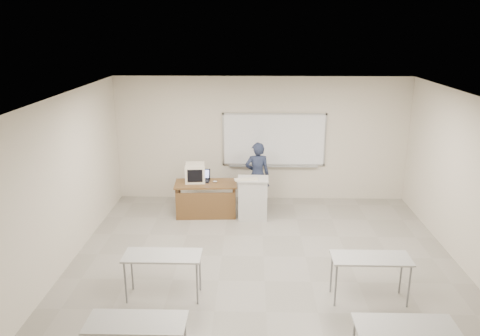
{
  "coord_description": "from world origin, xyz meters",
  "views": [
    {
      "loc": [
        -0.23,
        -6.97,
        4.1
      ],
      "look_at": [
        -0.47,
        2.2,
        1.32
      ],
      "focal_mm": 35.0,
      "sensor_mm": 36.0,
      "label": 1
    }
  ],
  "objects_px": {
    "crt_monitor": "(195,173)",
    "laptop": "(202,178)",
    "mouse": "(215,181)",
    "presenter": "(257,175)",
    "keyboard": "(246,179)",
    "whiteboard": "(274,140)",
    "podium": "(253,198)",
    "instructor_desk": "(206,194)"
  },
  "relations": [
    {
      "from": "laptop",
      "to": "mouse",
      "type": "relative_size",
      "value": 3.33
    },
    {
      "from": "laptop",
      "to": "instructor_desk",
      "type": "bearing_deg",
      "value": -66.67
    },
    {
      "from": "instructor_desk",
      "to": "keyboard",
      "type": "height_order",
      "value": "keyboard"
    },
    {
      "from": "whiteboard",
      "to": "crt_monitor",
      "type": "xyz_separation_m",
      "value": [
        -1.8,
        -0.94,
        -0.53
      ]
    },
    {
      "from": "mouse",
      "to": "keyboard",
      "type": "bearing_deg",
      "value": -13.58
    },
    {
      "from": "keyboard",
      "to": "presenter",
      "type": "relative_size",
      "value": 0.32
    },
    {
      "from": "instructor_desk",
      "to": "laptop",
      "type": "xyz_separation_m",
      "value": [
        -0.1,
        0.27,
        0.27
      ]
    },
    {
      "from": "whiteboard",
      "to": "mouse",
      "type": "distance_m",
      "value": 1.84
    },
    {
      "from": "laptop",
      "to": "presenter",
      "type": "xyz_separation_m",
      "value": [
        1.26,
        0.35,
        -0.02
      ]
    },
    {
      "from": "whiteboard",
      "to": "podium",
      "type": "relative_size",
      "value": 2.66
    },
    {
      "from": "instructor_desk",
      "to": "crt_monitor",
      "type": "relative_size",
      "value": 2.83
    },
    {
      "from": "laptop",
      "to": "mouse",
      "type": "height_order",
      "value": "laptop"
    },
    {
      "from": "podium",
      "to": "mouse",
      "type": "xyz_separation_m",
      "value": [
        -0.85,
        0.24,
        0.3
      ]
    },
    {
      "from": "instructor_desk",
      "to": "keyboard",
      "type": "relative_size",
      "value": 2.75
    },
    {
      "from": "crt_monitor",
      "to": "laptop",
      "type": "height_order",
      "value": "crt_monitor"
    },
    {
      "from": "instructor_desk",
      "to": "laptop",
      "type": "height_order",
      "value": "laptop"
    },
    {
      "from": "laptop",
      "to": "crt_monitor",
      "type": "bearing_deg",
      "value": -165.54
    },
    {
      "from": "podium",
      "to": "presenter",
      "type": "xyz_separation_m",
      "value": [
        0.1,
        0.7,
        0.31
      ]
    },
    {
      "from": "podium",
      "to": "mouse",
      "type": "bearing_deg",
      "value": 165.32
    },
    {
      "from": "mouse",
      "to": "keyboard",
      "type": "height_order",
      "value": "keyboard"
    },
    {
      "from": "presenter",
      "to": "laptop",
      "type": "bearing_deg",
      "value": 9.7
    },
    {
      "from": "laptop",
      "to": "keyboard",
      "type": "distance_m",
      "value": 1.12
    },
    {
      "from": "instructor_desk",
      "to": "presenter",
      "type": "relative_size",
      "value": 0.88
    },
    {
      "from": "keyboard",
      "to": "presenter",
      "type": "xyz_separation_m",
      "value": [
        0.25,
        0.82,
        -0.16
      ]
    },
    {
      "from": "podium",
      "to": "keyboard",
      "type": "height_order",
      "value": "keyboard"
    },
    {
      "from": "podium",
      "to": "mouse",
      "type": "relative_size",
      "value": 9.2
    },
    {
      "from": "podium",
      "to": "laptop",
      "type": "relative_size",
      "value": 2.76
    },
    {
      "from": "whiteboard",
      "to": "mouse",
      "type": "relative_size",
      "value": 24.44
    },
    {
      "from": "whiteboard",
      "to": "presenter",
      "type": "height_order",
      "value": "whiteboard"
    },
    {
      "from": "crt_monitor",
      "to": "keyboard",
      "type": "relative_size",
      "value": 0.97
    },
    {
      "from": "instructor_desk",
      "to": "presenter",
      "type": "height_order",
      "value": "presenter"
    },
    {
      "from": "crt_monitor",
      "to": "instructor_desk",
      "type": "bearing_deg",
      "value": -48.75
    },
    {
      "from": "laptop",
      "to": "whiteboard",
      "type": "bearing_deg",
      "value": 31.69
    },
    {
      "from": "mouse",
      "to": "presenter",
      "type": "distance_m",
      "value": 1.06
    },
    {
      "from": "podium",
      "to": "presenter",
      "type": "height_order",
      "value": "presenter"
    },
    {
      "from": "crt_monitor",
      "to": "laptop",
      "type": "relative_size",
      "value": 1.45
    },
    {
      "from": "keyboard",
      "to": "whiteboard",
      "type": "bearing_deg",
      "value": 52.22
    },
    {
      "from": "whiteboard",
      "to": "crt_monitor",
      "type": "distance_m",
      "value": 2.1
    },
    {
      "from": "instructor_desk",
      "to": "podium",
      "type": "height_order",
      "value": "podium"
    },
    {
      "from": "podium",
      "to": "keyboard",
      "type": "bearing_deg",
      "value": -140.25
    },
    {
      "from": "instructor_desk",
      "to": "laptop",
      "type": "distance_m",
      "value": 0.39
    },
    {
      "from": "instructor_desk",
      "to": "mouse",
      "type": "bearing_deg",
      "value": 35.63
    }
  ]
}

